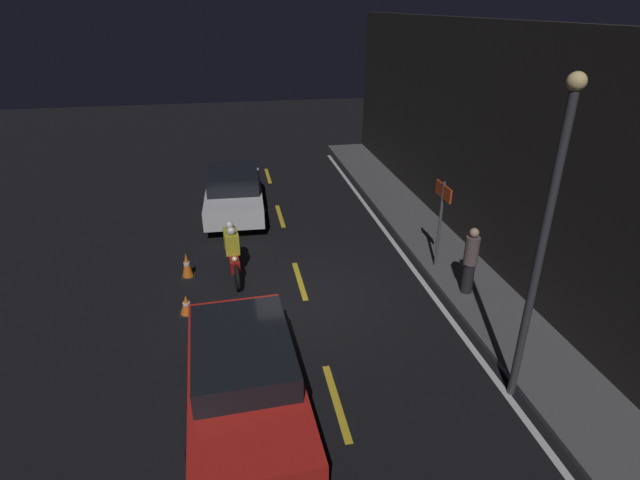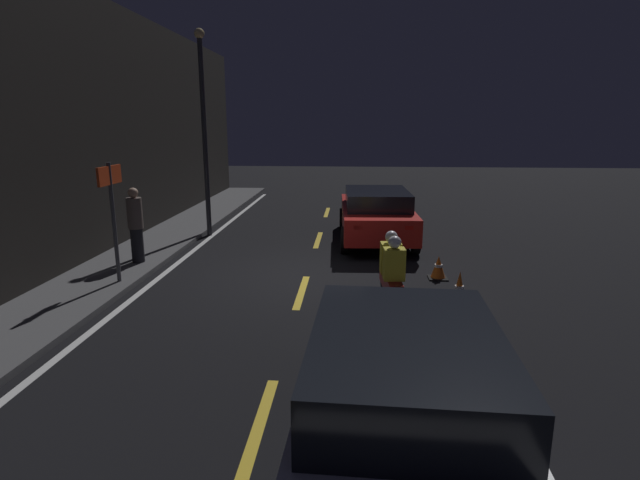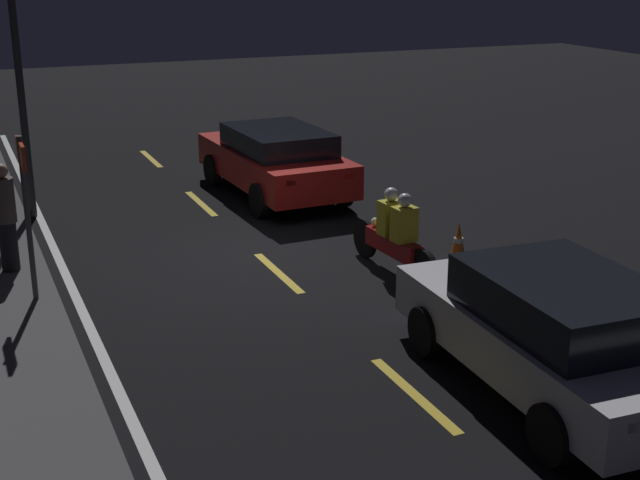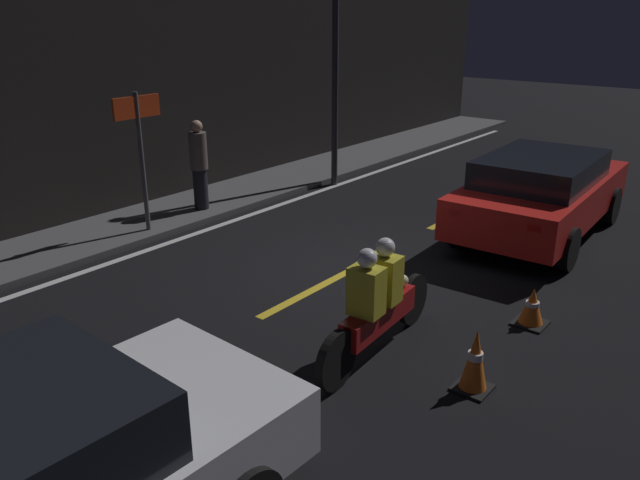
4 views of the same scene
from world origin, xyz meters
The scene contains 14 objects.
ground_plane centered at (0.00, 0.00, 0.00)m, with size 56.00×56.00×0.00m, color black.
raised_curb centered at (0.00, 4.30, 0.06)m, with size 28.00×1.78×0.12m.
building_front centered at (0.00, 5.34, 3.13)m, with size 28.00×0.30×6.26m.
lane_dash_c centered at (-1.00, 0.00, 0.00)m, with size 2.00×0.14×0.01m.
lane_dash_d centered at (3.50, 0.00, 0.00)m, with size 2.00×0.14×0.01m.
lane_dash_e centered at (8.00, 0.00, 0.00)m, with size 2.00×0.14×0.01m.
lane_solid_kerb centered at (0.00, 3.16, 0.00)m, with size 25.20×0.14×0.01m.
taxi_red centered at (3.45, -1.62, 0.80)m, with size 4.56×2.13×1.47m.
motorcycle centered at (-1.81, -1.69, 0.65)m, with size 2.45×0.41×1.40m.
traffic_cone_near centered at (-1.75, -2.90, 0.35)m, with size 0.38×0.38×0.71m.
traffic_cone_mid centered at (0.06, -2.83, 0.24)m, with size 0.40×0.40×0.50m.
pedestrian centered at (0.51, 3.96, 1.00)m, with size 0.34×0.34×1.72m.
shop_sign centered at (-0.92, 3.74, 1.80)m, with size 0.90×0.08×2.40m.
street_lamp centered at (3.88, 3.26, 3.24)m, with size 0.28×0.28×5.76m.
Camera 4 is at (-7.18, -5.17, 3.79)m, focal length 35.00 mm.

